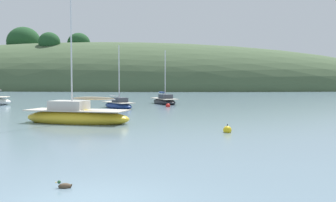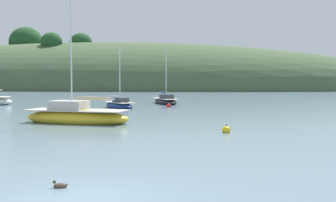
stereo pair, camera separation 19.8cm
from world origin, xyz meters
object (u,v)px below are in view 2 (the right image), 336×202
sailboat_red_portside (165,101)px  mooring_buoy_outer (169,106)px  sailboat_orange_cutter (119,105)px  sailboat_grey_yawl (76,116)px  mooring_buoy_channel (226,130)px  duck_lone_left (60,186)px

sailboat_red_portside → mooring_buoy_outer: size_ratio=10.92×
sailboat_red_portside → mooring_buoy_outer: 4.59m
sailboat_red_portside → sailboat_orange_cutter: size_ratio=0.99×
sailboat_grey_yawl → sailboat_red_portside: size_ratio=1.66×
sailboat_grey_yawl → sailboat_orange_cutter: sailboat_grey_yawl is taller
sailboat_grey_yawl → mooring_buoy_channel: (9.16, -3.74, -0.30)m
sailboat_grey_yawl → duck_lone_left: 15.83m
mooring_buoy_outer → duck_lone_left: bearing=-89.8°
mooring_buoy_channel → duck_lone_left: 12.36m
sailboat_grey_yawl → sailboat_orange_cutter: (-0.11, 13.00, -0.12)m
sailboat_red_portside → sailboat_orange_cutter: (-3.67, -6.34, -0.02)m
sailboat_grey_yawl → mooring_buoy_outer: (4.37, 14.82, -0.30)m
sailboat_grey_yawl → mooring_buoy_outer: bearing=73.6°
sailboat_red_portside → mooring_buoy_channel: 23.75m
sailboat_orange_cutter → duck_lone_left: sailboat_orange_cutter is taller
sailboat_orange_cutter → duck_lone_left: size_ratio=14.05×
duck_lone_left → mooring_buoy_outer: bearing=90.2°
sailboat_grey_yawl → mooring_buoy_channel: size_ratio=18.15×
duck_lone_left → sailboat_grey_yawl: bearing=106.4°
sailboat_grey_yawl → mooring_buoy_channel: sailboat_grey_yawl is taller
mooring_buoy_channel → duck_lone_left: mooring_buoy_channel is taller
sailboat_grey_yawl → duck_lone_left: bearing=-73.6°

